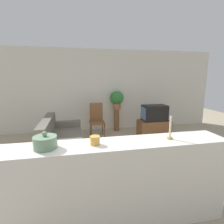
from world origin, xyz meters
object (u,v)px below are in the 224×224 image
object	(u,v)px
couch	(61,141)
television	(154,113)
potted_plant	(117,99)
wooden_chair	(97,119)
decorative_bowl	(45,142)

from	to	relation	value
couch	television	world-z (taller)	television
couch	potted_plant	xyz separation A→B (m)	(1.70, 1.44, 0.80)
wooden_chair	couch	bearing A→B (deg)	-134.24
couch	wooden_chair	xyz separation A→B (m)	(0.99, 1.01, 0.26)
couch	decorative_bowl	size ratio (longest dim) A/B	6.96
television	decorative_bowl	world-z (taller)	decorative_bowl
couch	potted_plant	world-z (taller)	potted_plant
wooden_chair	potted_plant	world-z (taller)	potted_plant
potted_plant	decorative_bowl	bearing A→B (deg)	-113.74
couch	potted_plant	distance (m)	2.37
couch	potted_plant	size ratio (longest dim) A/B	2.88
wooden_chair	decorative_bowl	bearing A→B (deg)	-105.60
wooden_chair	decorative_bowl	distance (m)	3.47
couch	television	xyz separation A→B (m)	(2.64, 0.57, 0.47)
television	decorative_bowl	size ratio (longest dim) A/B	2.88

